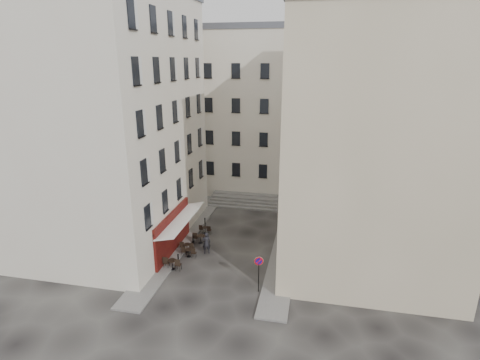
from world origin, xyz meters
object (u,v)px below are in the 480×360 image
(bistro_table_a, at_px, (172,264))
(bistro_table_b, at_px, (189,252))
(pedestrian, at_px, (206,243))
(no_parking_sign, at_px, (259,267))

(bistro_table_a, bearing_deg, bistro_table_b, 74.20)
(bistro_table_b, relative_size, pedestrian, 0.66)
(no_parking_sign, relative_size, bistro_table_a, 1.88)
(pedestrian, bearing_deg, no_parking_sign, 110.61)
(bistro_table_b, xyz_separation_m, pedestrian, (1.20, 0.88, 0.49))
(no_parking_sign, xyz_separation_m, pedestrian, (-4.98, 4.39, -0.94))
(no_parking_sign, xyz_separation_m, bistro_table_b, (-6.19, 3.51, -1.43))
(pedestrian, bearing_deg, bistro_table_a, 30.66)
(no_parking_sign, bearing_deg, bistro_table_a, 153.13)
(bistro_table_a, distance_m, pedestrian, 3.46)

